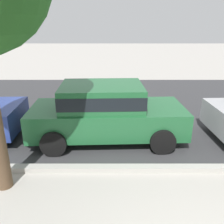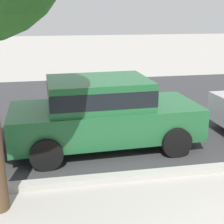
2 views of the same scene
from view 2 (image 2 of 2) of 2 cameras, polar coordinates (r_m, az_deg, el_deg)
street_surface at (r=10.35m, az=4.08°, el=1.18°), size 60.00×9.00×0.01m
curb_stone at (r=6.29m, az=14.75°, el=-10.07°), size 60.00×0.20×0.12m
parked_car_green at (r=6.97m, az=-1.66°, el=0.21°), size 4.17×2.05×1.56m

